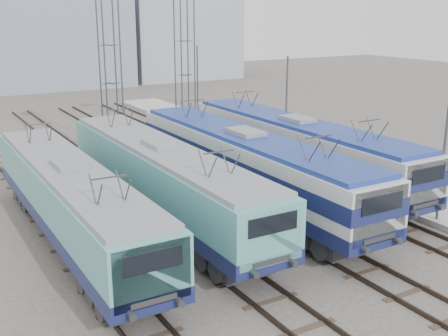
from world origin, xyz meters
TOP-DOWN VIEW (x-y plane):
  - ground at (0.00, 0.00)m, footprint 160.00×160.00m
  - platform at (10.20, 8.00)m, footprint 4.00×70.00m
  - locomotive_far_left at (-6.75, 8.03)m, footprint 2.73×17.24m
  - locomotive_center_left at (-2.25, 8.77)m, footprint 2.85×17.99m
  - locomotive_center_right at (2.25, 8.61)m, footprint 2.94×18.60m
  - locomotive_far_right at (6.75, 10.26)m, footprint 2.91×18.41m
  - catenary_tower_west at (0.00, 22.00)m, footprint 4.50×1.20m
  - catenary_tower_east at (6.50, 24.00)m, footprint 4.50×1.20m
  - mast_front at (8.60, 2.00)m, footprint 0.12×0.12m
  - mast_mid at (8.60, 14.00)m, footprint 0.12×0.12m
  - mast_rear at (8.60, 26.00)m, footprint 0.12×0.12m
  - building_center at (4.00, 62.00)m, footprint 22.00×14.00m
  - building_east at (24.00, 62.00)m, footprint 16.00×12.00m

SIDE VIEW (x-z plane):
  - ground at x=0.00m, z-range 0.00..0.00m
  - platform at x=10.20m, z-range 0.00..0.30m
  - locomotive_far_left at x=-6.75m, z-range 0.53..3.78m
  - locomotive_center_left at x=-2.25m, z-range 0.55..3.93m
  - locomotive_far_right at x=6.75m, z-range 0.62..4.08m
  - locomotive_center_right at x=2.25m, z-range 0.62..4.12m
  - mast_front at x=8.60m, z-range 0.00..7.00m
  - mast_mid at x=8.60m, z-range 0.00..7.00m
  - mast_rear at x=8.60m, z-range 0.00..7.00m
  - building_east at x=24.00m, z-range 0.00..12.00m
  - catenary_tower_west at x=0.00m, z-range 0.64..12.64m
  - catenary_tower_east at x=6.50m, z-range 0.64..12.64m
  - building_center at x=4.00m, z-range 0.00..18.00m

